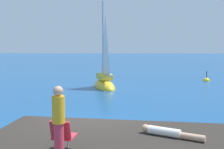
% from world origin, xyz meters
% --- Properties ---
extents(ground_plane, '(160.00, 160.00, 0.00)m').
position_xyz_m(ground_plane, '(0.00, 0.00, 0.00)').
color(ground_plane, navy).
extents(boulder_seaward, '(1.29, 1.31, 0.65)m').
position_xyz_m(boulder_seaward, '(3.90, -0.69, 0.00)').
color(boulder_seaward, '#31231F').
rests_on(boulder_seaward, ground).
extents(boulder_inland, '(0.94, 0.81, 0.49)m').
position_xyz_m(boulder_inland, '(-1.44, -0.42, 0.00)').
color(boulder_inland, '#2F2A1E').
rests_on(boulder_inland, ground).
extents(sailboat_near, '(2.31, 3.80, 6.85)m').
position_xyz_m(sailboat_near, '(-0.22, 10.73, 0.37)').
color(sailboat_near, yellow).
rests_on(sailboat_near, ground).
extents(person_sunbather, '(1.62, 0.94, 0.25)m').
position_xyz_m(person_sunbather, '(2.36, -2.34, 0.82)').
color(person_sunbather, white).
rests_on(person_sunbather, shore_ledge).
extents(person_standing, '(0.28, 0.28, 1.62)m').
position_xyz_m(person_standing, '(-0.29, -3.92, 1.57)').
color(person_standing, '#DB384C').
rests_on(person_standing, shore_ledge).
extents(beach_chair, '(0.56, 0.66, 0.80)m').
position_xyz_m(beach_chair, '(-0.28, -3.58, 1.14)').
color(beach_chair, '#E03342').
rests_on(beach_chair, shore_ledge).
extents(marker_buoy, '(0.56, 0.56, 1.13)m').
position_xyz_m(marker_buoy, '(8.26, 14.71, 0.01)').
color(marker_buoy, yellow).
rests_on(marker_buoy, ground).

